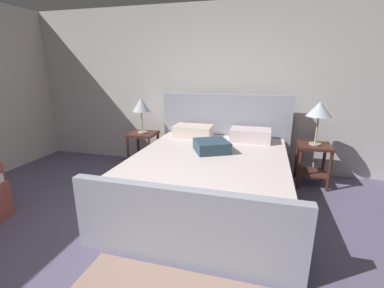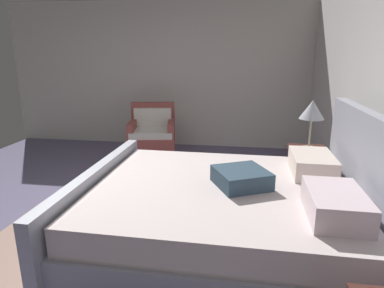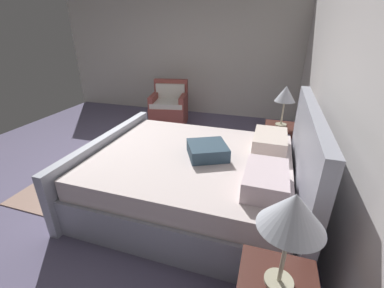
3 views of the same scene
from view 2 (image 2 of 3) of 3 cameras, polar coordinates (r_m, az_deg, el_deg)
name	(u,v)px [view 2 (image 2 of 3)]	position (r m, az deg, el deg)	size (l,w,h in m)	color
ground_plane	(83,222)	(3.68, -18.32, -12.79)	(6.23, 5.52, 0.02)	slate
wall_side_left	(157,75)	(6.25, -6.07, 11.83)	(0.12, 5.64, 2.60)	silver
bed	(228,215)	(2.89, 6.27, -12.15)	(2.03, 2.37, 1.25)	#9FA3B1
nightstand_left	(307,164)	(4.17, 19.31, -3.36)	(0.44, 0.44, 0.60)	#49241D
table_lamp_left	(312,111)	(4.02, 20.12, 5.40)	(0.28, 0.28, 0.57)	#B7B293
armchair	(153,138)	(5.40, -6.86, 0.98)	(0.85, 0.84, 0.90)	#94453F
area_rug	(46,234)	(3.56, -24.06, -14.09)	(1.53, 0.91, 0.01)	tan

